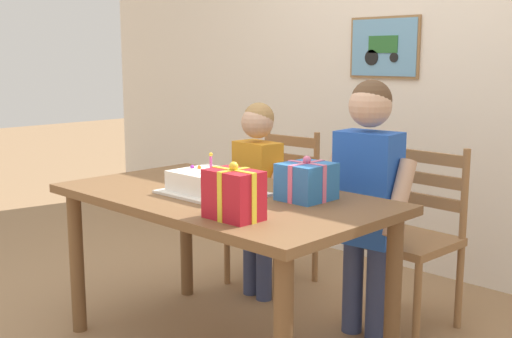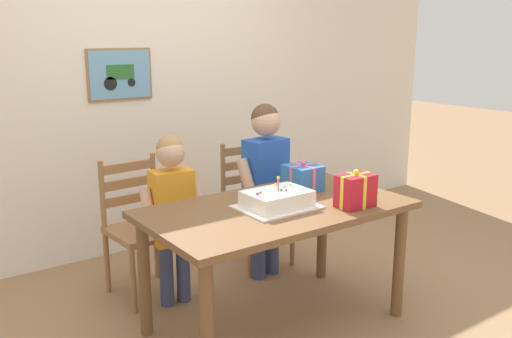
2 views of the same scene
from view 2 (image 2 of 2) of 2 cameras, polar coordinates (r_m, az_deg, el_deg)
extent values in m
plane|color=#997551|center=(3.54, 2.01, -15.49)|extent=(20.00, 20.00, 0.00)
cube|color=silver|center=(4.56, -11.06, 8.12)|extent=(6.40, 0.08, 2.60)
cube|color=olive|center=(4.41, -13.71, 9.35)|extent=(0.51, 0.02, 0.39)
cube|color=#669EC6|center=(4.41, -13.66, 9.35)|extent=(0.48, 0.01, 0.36)
cube|color=#28662D|center=(4.40, -13.65, 9.60)|extent=(0.22, 0.01, 0.11)
cylinder|color=black|center=(4.37, -14.61, 8.43)|extent=(0.10, 0.01, 0.10)
cylinder|color=black|center=(4.44, -12.57, 8.62)|extent=(0.06, 0.01, 0.06)
cube|color=brown|center=(3.24, 2.12, -4.12)|extent=(1.53, 0.86, 0.04)
cylinder|color=brown|center=(2.77, -5.04, -15.92)|extent=(0.07, 0.07, 0.71)
cylinder|color=brown|center=(3.59, 14.39, -9.15)|extent=(0.07, 0.07, 0.71)
cylinder|color=brown|center=(3.33, -11.31, -10.82)|extent=(0.07, 0.07, 0.71)
cylinder|color=brown|center=(4.04, 6.77, -6.20)|extent=(0.07, 0.07, 0.71)
cube|color=white|center=(3.20, 2.16, -3.90)|extent=(0.44, 0.34, 0.01)
cube|color=white|center=(3.18, 2.17, -3.02)|extent=(0.36, 0.26, 0.09)
cylinder|color=#E04C9E|center=(3.15, 2.28, -1.67)|extent=(0.01, 0.01, 0.07)
sphere|color=yellow|center=(3.14, 2.29, -0.88)|extent=(0.02, 0.02, 0.02)
sphere|color=orange|center=(3.12, 0.46, -2.39)|extent=(0.02, 0.02, 0.02)
sphere|color=purple|center=(3.09, 0.15, -2.56)|extent=(0.02, 0.02, 0.02)
sphere|color=red|center=(3.16, 3.08, -2.16)|extent=(0.01, 0.01, 0.01)
sphere|color=purple|center=(3.24, 2.90, -1.76)|extent=(0.01, 0.01, 0.01)
sphere|color=yellow|center=(3.24, 3.68, -1.81)|extent=(0.01, 0.01, 0.01)
sphere|color=blue|center=(3.27, 3.50, -1.63)|extent=(0.01, 0.01, 0.01)
sphere|color=green|center=(3.16, 2.59, -2.15)|extent=(0.02, 0.02, 0.02)
sphere|color=yellow|center=(3.26, 1.98, -1.65)|extent=(0.02, 0.02, 0.02)
cube|color=red|center=(3.25, 10.11, -2.20)|extent=(0.21, 0.14, 0.19)
cube|color=yellow|center=(3.25, 10.11, -2.20)|extent=(0.22, 0.02, 0.19)
cube|color=yellow|center=(3.25, 10.11, -2.20)|extent=(0.02, 0.15, 0.19)
sphere|color=yellow|center=(3.22, 10.19, -0.34)|extent=(0.04, 0.04, 0.04)
cube|color=#286BB7|center=(3.56, 4.79, -0.88)|extent=(0.19, 0.21, 0.16)
cube|color=#DB668E|center=(3.56, 4.79, -0.88)|extent=(0.20, 0.02, 0.16)
cube|color=#DB668E|center=(3.56, 4.79, -0.88)|extent=(0.02, 0.22, 0.16)
sphere|color=#DB668E|center=(3.53, 4.82, 0.60)|extent=(0.04, 0.04, 0.04)
cube|color=#996B42|center=(3.79, -11.35, -6.24)|extent=(0.45, 0.45, 0.04)
cylinder|color=#996B42|center=(3.81, -7.25, -9.77)|extent=(0.04, 0.04, 0.43)
cylinder|color=#996B42|center=(3.64, -12.41, -11.14)|extent=(0.04, 0.04, 0.43)
cylinder|color=#996B42|center=(4.11, -10.10, -8.06)|extent=(0.04, 0.04, 0.43)
cylinder|color=#996B42|center=(3.96, -14.96, -9.21)|extent=(0.04, 0.04, 0.43)
cylinder|color=#996B42|center=(3.96, -10.39, -1.59)|extent=(0.04, 0.04, 0.45)
cylinder|color=#996B42|center=(3.80, -15.40, -2.52)|extent=(0.04, 0.04, 0.45)
cube|color=#996B42|center=(3.89, -12.79, -3.00)|extent=(0.36, 0.05, 0.06)
cube|color=#996B42|center=(3.86, -12.88, -1.41)|extent=(0.36, 0.05, 0.06)
cube|color=#996B42|center=(3.84, -12.97, 0.22)|extent=(0.36, 0.05, 0.06)
cube|color=#996B42|center=(4.23, 0.18, -3.84)|extent=(0.44, 0.44, 0.04)
cylinder|color=#996B42|center=(4.26, 3.74, -7.08)|extent=(0.04, 0.04, 0.43)
cylinder|color=#996B42|center=(4.06, -0.63, -8.13)|extent=(0.04, 0.04, 0.43)
cylinder|color=#996B42|center=(4.55, 0.89, -5.67)|extent=(0.04, 0.04, 0.43)
cylinder|color=#996B42|center=(4.36, -3.30, -6.55)|extent=(0.04, 0.04, 0.43)
cylinder|color=#996B42|center=(4.41, 0.91, 0.22)|extent=(0.04, 0.04, 0.45)
cylinder|color=#996B42|center=(4.22, -3.39, -0.43)|extent=(0.04, 0.04, 0.45)
cube|color=#996B42|center=(4.33, -1.19, -0.96)|extent=(0.36, 0.04, 0.06)
cube|color=#996B42|center=(4.30, -1.19, 0.48)|extent=(0.36, 0.04, 0.06)
cube|color=#996B42|center=(4.28, -1.20, 1.95)|extent=(0.36, 0.04, 0.06)
cylinder|color=#38426B|center=(4.11, 1.66, -7.50)|extent=(0.10, 0.10, 0.47)
cylinder|color=#38426B|center=(4.03, 0.26, -7.95)|extent=(0.10, 0.10, 0.47)
cube|color=blue|center=(3.92, 0.99, -0.81)|extent=(0.31, 0.21, 0.54)
cylinder|color=tan|center=(4.02, 3.31, -0.72)|extent=(0.10, 0.23, 0.36)
cylinder|color=tan|center=(3.78, -0.75, -1.64)|extent=(0.10, 0.23, 0.36)
sphere|color=tan|center=(3.84, 1.02, 4.87)|extent=(0.20, 0.20, 0.20)
sphere|color=brown|center=(3.84, 0.92, 5.26)|extent=(0.19, 0.19, 0.19)
cylinder|color=#38426B|center=(3.75, -7.43, -10.27)|extent=(0.09, 0.09, 0.42)
cylinder|color=#38426B|center=(3.71, -9.12, -10.59)|extent=(0.09, 0.09, 0.42)
cube|color=orange|center=(3.57, -8.52, -3.85)|extent=(0.27, 0.18, 0.48)
cylinder|color=tan|center=(3.60, -5.89, -3.85)|extent=(0.09, 0.20, 0.32)
cylinder|color=tan|center=(3.49, -10.83, -4.61)|extent=(0.09, 0.20, 0.32)
sphere|color=tan|center=(3.48, -8.72, 1.64)|extent=(0.18, 0.18, 0.18)
sphere|color=#A87F4C|center=(3.48, -8.79, 2.03)|extent=(0.17, 0.17, 0.17)
camera|label=1|loc=(4.00, 46.40, 4.23)|focal=44.57mm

